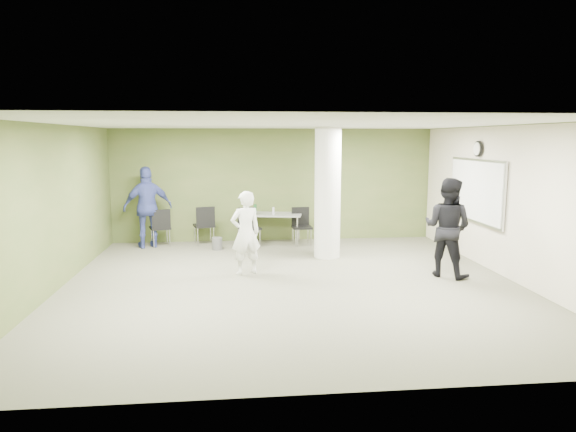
{
  "coord_description": "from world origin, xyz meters",
  "views": [
    {
      "loc": [
        -0.96,
        -8.79,
        2.56
      ],
      "look_at": [
        0.04,
        1.0,
        1.07
      ],
      "focal_mm": 32.0,
      "sensor_mm": 36.0,
      "label": 1
    }
  ],
  "objects": [
    {
      "name": "wastebasket",
      "position": [
        -1.41,
        2.98,
        0.14
      ],
      "size": [
        0.25,
        0.25,
        0.28
      ],
      "primitive_type": "cylinder",
      "color": "#4C4C4C",
      "rests_on": "floor"
    },
    {
      "name": "woman_white",
      "position": [
        -0.79,
        0.73,
        0.8
      ],
      "size": [
        0.67,
        0.54,
        1.59
      ],
      "primitive_type": "imported",
      "rotation": [
        0.0,
        0.0,
        3.46
      ],
      "color": "white",
      "rests_on": "floor"
    },
    {
      "name": "folding_table",
      "position": [
        -0.17,
        3.53,
        0.7
      ],
      "size": [
        1.68,
        0.97,
        1.0
      ],
      "rotation": [
        0.0,
        0.0,
        -0.19
      ],
      "color": "gray",
      "rests_on": "floor"
    },
    {
      "name": "chair_table_left",
      "position": [
        -0.67,
        3.31,
        0.54
      ],
      "size": [
        0.57,
        0.57,
        0.92
      ],
      "rotation": [
        0.0,
        0.0,
        0.3
      ],
      "color": "black",
      "rests_on": "floor"
    },
    {
      "name": "column",
      "position": [
        1.0,
        2.0,
        1.4
      ],
      "size": [
        0.56,
        0.56,
        2.8
      ],
      "primitive_type": "cylinder",
      "color": "silver",
      "rests_on": "floor"
    },
    {
      "name": "man_blue",
      "position": [
        -3.02,
        3.4,
        0.96
      ],
      "size": [
        1.21,
        0.82,
        1.91
      ],
      "primitive_type": "imported",
      "rotation": [
        0.0,
        0.0,
        3.49
      ],
      "color": "#3B4694",
      "rests_on": "floor"
    },
    {
      "name": "chair_table_right",
      "position": [
        0.61,
        3.35,
        0.53
      ],
      "size": [
        0.47,
        0.47,
        0.91
      ],
      "rotation": [
        0.0,
        0.0,
        0.05
      ],
      "color": "black",
      "rests_on": "floor"
    },
    {
      "name": "wall_left",
      "position": [
        -4.0,
        0.0,
        1.4
      ],
      "size": [
        0.02,
        8.0,
        2.8
      ],
      "primitive_type": "cube",
      "color": "#4A5D2C",
      "rests_on": "floor"
    },
    {
      "name": "man_black",
      "position": [
        2.94,
        0.22,
        0.92
      ],
      "size": [
        1.13,
        1.13,
        1.84
      ],
      "primitive_type": "imported",
      "rotation": [
        0.0,
        0.0,
        2.37
      ],
      "color": "black",
      "rests_on": "floor"
    },
    {
      "name": "wall_clock",
      "position": [
        3.92,
        1.2,
        2.35
      ],
      "size": [
        0.06,
        0.32,
        0.32
      ],
      "color": "black",
      "rests_on": "wall_right_cream"
    },
    {
      "name": "wall_back",
      "position": [
        0.0,
        4.0,
        1.4
      ],
      "size": [
        8.0,
        2.8,
        0.02
      ],
      "primitive_type": "cube",
      "rotation": [
        1.57,
        0.0,
        0.0
      ],
      "color": "#4A5D2C",
      "rests_on": "floor"
    },
    {
      "name": "floor",
      "position": [
        0.0,
        0.0,
        0.0
      ],
      "size": [
        8.0,
        8.0,
        0.0
      ],
      "primitive_type": "plane",
      "color": "#5B5B48",
      "rests_on": "ground"
    },
    {
      "name": "whiteboard",
      "position": [
        3.92,
        1.2,
        1.5
      ],
      "size": [
        0.05,
        2.3,
        1.3
      ],
      "color": "silver",
      "rests_on": "wall_right_cream"
    },
    {
      "name": "wall_right_cream",
      "position": [
        4.0,
        0.0,
        1.4
      ],
      "size": [
        0.02,
        8.0,
        2.8
      ],
      "primitive_type": "cube",
      "color": "beige",
      "rests_on": "floor"
    },
    {
      "name": "chair_back_right",
      "position": [
        -1.72,
        3.57,
        0.55
      ],
      "size": [
        0.57,
        0.57,
        0.94
      ],
      "rotation": [
        0.0,
        0.0,
        3.39
      ],
      "color": "black",
      "rests_on": "floor"
    },
    {
      "name": "ceiling",
      "position": [
        0.0,
        0.0,
        2.8
      ],
      "size": [
        8.0,
        8.0,
        0.0
      ],
      "primitive_type": "plane",
      "rotation": [
        3.14,
        0.0,
        0.0
      ],
      "color": "white",
      "rests_on": "wall_back"
    },
    {
      "name": "chair_back_left",
      "position": [
        -2.75,
        3.46,
        0.53
      ],
      "size": [
        0.56,
        0.56,
        0.91
      ],
      "rotation": [
        0.0,
        0.0,
        3.44
      ],
      "color": "black",
      "rests_on": "floor"
    }
  ]
}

